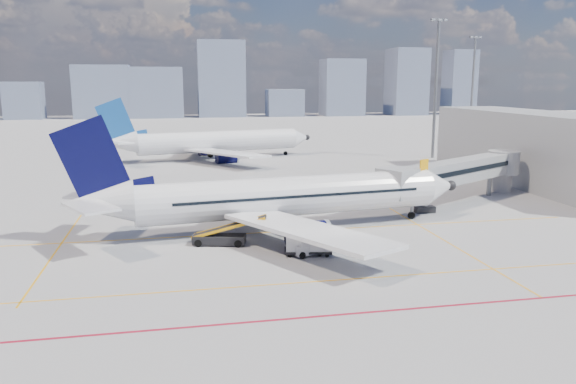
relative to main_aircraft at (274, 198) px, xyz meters
name	(u,v)px	position (x,y,z in m)	size (l,w,h in m)	color
ground	(299,257)	(0.54, -8.64, -3.22)	(420.00, 420.00, 0.00)	gray
apron_markings	(303,272)	(-0.04, -12.55, -3.22)	(90.00, 35.12, 0.01)	orange
jet_bridge	(462,172)	(24.05, 8.27, 0.52)	(23.55, 15.78, 6.30)	#909398
terminal_block	(539,149)	(40.49, 17.36, 1.78)	(10.00, 42.00, 10.00)	#909398
floodlight_mast_ne	(436,85)	(38.54, 46.36, 10.37)	(3.20, 0.61, 25.45)	slate
floodlight_mast_far	(473,84)	(65.54, 81.36, 10.37)	(3.20, 0.61, 25.45)	slate
distant_skyline	(225,89)	(11.06, 181.36, 7.88)	(249.11, 15.42, 30.60)	slate
main_aircraft	(274,198)	(0.00, 0.00, 0.00)	(39.62, 34.45, 11.60)	silver
second_aircraft	(210,142)	(-2.97, 52.35, 0.00)	(39.96, 34.39, 11.79)	silver
baggage_tug	(306,247)	(1.14, -8.47, -2.45)	(2.60, 2.04, 1.61)	silver
cargo_dolly	(308,241)	(1.39, -8.24, -2.04)	(4.19, 2.45, 2.15)	black
belt_loader	(221,237)	(-5.47, -3.89, -2.53)	(6.70, 3.00, 2.69)	black
ramp_worker	(366,245)	(5.96, -9.62, -2.27)	(0.69, 0.46, 1.90)	yellow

